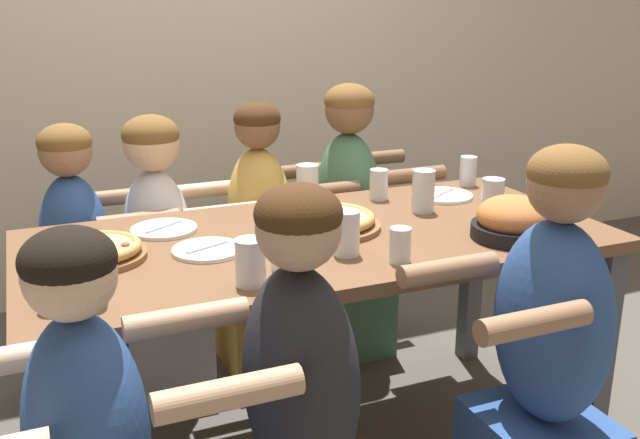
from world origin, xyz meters
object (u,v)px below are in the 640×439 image
(empty_plate_a, at_px, (207,250))
(cocktail_glass_blue, at_px, (284,255))
(drinking_glass_d, at_px, (423,193))
(drinking_glass_e, at_px, (250,265))
(empty_plate_c, at_px, (442,195))
(drinking_glass_h, at_px, (93,285))
(drinking_glass_i, at_px, (468,173))
(diner_far_midleft, at_px, (161,266))
(pizza_board_second, at_px, (96,251))
(drinking_glass_b, at_px, (400,248))
(drinking_glass_c, at_px, (493,195))
(diner_far_center, at_px, (262,252))
(empty_plate_b, at_px, (164,229))
(diner_far_left, at_px, (81,281))
(drinking_glass_f, at_px, (348,235))
(diner_near_midright, at_px, (544,380))
(drinking_glass_a, at_px, (308,187))
(pizza_board_main, at_px, (328,221))
(drinking_glass_j, at_px, (55,283))
(skillet_bowl, at_px, (513,221))
(diner_far_midright, at_px, (349,232))

(empty_plate_a, xyz_separation_m, cocktail_glass_blue, (0.16, -0.21, 0.03))
(drinking_glass_d, xyz_separation_m, drinking_glass_e, (-0.75, -0.40, -0.01))
(drinking_glass_d, bearing_deg, empty_plate_c, 39.18)
(drinking_glass_e, distance_m, drinking_glass_h, 0.39)
(drinking_glass_i, distance_m, diner_far_midleft, 1.25)
(pizza_board_second, height_order, drinking_glass_b, drinking_glass_b)
(empty_plate_a, distance_m, drinking_glass_c, 1.02)
(cocktail_glass_blue, bearing_deg, diner_far_center, 76.02)
(drinking_glass_h, bearing_deg, diner_far_midleft, 71.04)
(empty_plate_b, height_order, drinking_glass_c, drinking_glass_c)
(pizza_board_second, relative_size, drinking_glass_c, 2.48)
(empty_plate_c, distance_m, diner_far_left, 1.37)
(drinking_glass_b, relative_size, drinking_glass_f, 0.77)
(drinking_glass_i, bearing_deg, diner_far_midleft, 165.26)
(pizza_board_second, distance_m, drinking_glass_c, 1.32)
(drinking_glass_b, height_order, drinking_glass_i, drinking_glass_i)
(pizza_board_second, xyz_separation_m, diner_near_midright, (1.03, -0.69, -0.28))
(empty_plate_b, relative_size, diner_far_left, 0.20)
(drinking_glass_a, relative_size, drinking_glass_b, 1.47)
(drinking_glass_d, bearing_deg, pizza_board_main, -172.63)
(drinking_glass_d, bearing_deg, drinking_glass_a, 145.93)
(drinking_glass_j, xyz_separation_m, diner_near_midright, (1.15, -0.40, -0.31))
(skillet_bowl, bearing_deg, pizza_board_second, 165.88)
(pizza_board_main, height_order, diner_far_midright, diner_far_midright)
(empty_plate_c, relative_size, diner_far_left, 0.21)
(skillet_bowl, xyz_separation_m, diner_near_midright, (-0.17, -0.39, -0.31))
(empty_plate_b, xyz_separation_m, empty_plate_c, (1.03, 0.00, -0.00))
(pizza_board_main, xyz_separation_m, drinking_glass_e, (-0.37, -0.35, 0.03))
(pizza_board_main, relative_size, diner_far_left, 0.32)
(drinking_glass_d, xyz_separation_m, diner_far_midleft, (-0.81, 0.55, -0.34))
(pizza_board_main, relative_size, diner_far_midright, 0.29)
(empty_plate_b, relative_size, drinking_glass_i, 1.81)
(empty_plate_a, distance_m, drinking_glass_d, 0.80)
(diner_far_left, bearing_deg, diner_far_center, 90.00)
(empty_plate_b, xyz_separation_m, drinking_glass_d, (0.87, -0.13, 0.06))
(diner_far_center, bearing_deg, drinking_glass_a, 12.51)
(diner_far_midleft, bearing_deg, drinking_glass_d, 55.88)
(drinking_glass_i, bearing_deg, diner_far_midright, 140.42)
(skillet_bowl, relative_size, diner_far_left, 0.34)
(empty_plate_a, height_order, diner_far_midright, diner_far_midright)
(drinking_glass_d, height_order, drinking_glass_e, drinking_glass_d)
(empty_plate_a, height_order, cocktail_glass_blue, cocktail_glass_blue)
(skillet_bowl, height_order, drinking_glass_h, skillet_bowl)
(drinking_glass_f, relative_size, diner_far_left, 0.12)
(drinking_glass_h, bearing_deg, drinking_glass_e, -4.19)
(diner_far_center, bearing_deg, empty_plate_a, -29.75)
(empty_plate_c, bearing_deg, diner_far_center, 143.95)
(empty_plate_a, height_order, drinking_glass_e, drinking_glass_e)
(drinking_glass_j, xyz_separation_m, diner_far_center, (0.81, 0.89, -0.33))
(diner_far_center, xyz_separation_m, diner_far_midleft, (-0.41, 0.00, 0.00))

